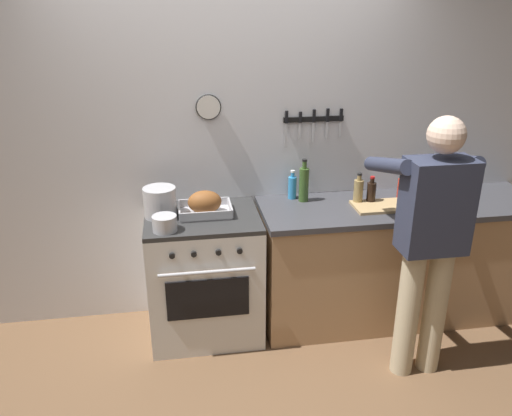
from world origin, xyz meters
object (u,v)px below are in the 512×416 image
object	(u,v)px
bottle_hot_sauce	(401,188)
stove	(205,275)
cutting_board	(379,206)
bottle_soy_sauce	(371,192)
roasting_pan	(205,204)
saucepan	(165,223)
stock_pot	(160,202)
bottle_dish_soap	(292,187)
bottle_vinegar	(358,191)
bottle_olive_oil	(304,184)
person_cook	(430,235)

from	to	relation	value
bottle_hot_sauce	stove	bearing A→B (deg)	-175.50
cutting_board	bottle_soy_sauce	size ratio (longest dim) A/B	1.79
bottle_soy_sauce	stove	bearing A→B (deg)	-178.29
bottle_soy_sauce	bottle_hot_sauce	xyz separation A→B (m)	(0.25, 0.08, -0.01)
stove	bottle_hot_sauce	size ratio (longest dim) A/B	4.79
stove	cutting_board	bearing A→B (deg)	-2.40
stove	roasting_pan	bearing A→B (deg)	47.43
bottle_soy_sauce	saucepan	bearing A→B (deg)	-170.47
stove	bottle_hot_sauce	distance (m)	1.54
roasting_pan	cutting_board	world-z (taller)	roasting_pan
stock_pot	bottle_dish_soap	distance (m)	0.95
bottle_hot_sauce	roasting_pan	bearing A→B (deg)	-176.37
bottle_vinegar	bottle_olive_oil	bearing A→B (deg)	161.96
saucepan	bottle_hot_sauce	xyz separation A→B (m)	(1.69, 0.32, 0.03)
stove	bottle_hot_sauce	xyz separation A→B (m)	(1.44, 0.11, 0.53)
person_cook	roasting_pan	size ratio (longest dim) A/B	4.72
roasting_pan	bottle_vinegar	size ratio (longest dim) A/B	1.55
stock_pot	stove	bearing A→B (deg)	-8.04
stove	bottle_vinegar	world-z (taller)	bottle_vinegar
roasting_pan	bottle_vinegar	world-z (taller)	bottle_vinegar
saucepan	bottle_soy_sauce	world-z (taller)	bottle_soy_sauce
stove	person_cook	world-z (taller)	person_cook
roasting_pan	bottle_hot_sauce	world-z (taller)	bottle_hot_sauce
stock_pot	bottle_dish_soap	xyz separation A→B (m)	(0.94, 0.19, -0.01)
roasting_pan	bottle_soy_sauce	size ratio (longest dim) A/B	1.75
stove	bottle_soy_sauce	size ratio (longest dim) A/B	4.48
bottle_hot_sauce	saucepan	bearing A→B (deg)	-169.30
saucepan	cutting_board	bearing A→B (deg)	6.00
saucepan	bottle_hot_sauce	world-z (taller)	bottle_hot_sauce
bottle_vinegar	bottle_dish_soap	world-z (taller)	bottle_vinegar
stove	person_cook	bearing A→B (deg)	-25.58
roasting_pan	saucepan	bearing A→B (deg)	-139.17
stove	cutting_board	size ratio (longest dim) A/B	2.50
stove	cutting_board	xyz separation A→B (m)	(1.22, -0.05, 0.46)
stove	saucepan	xyz separation A→B (m)	(-0.24, -0.21, 0.50)
cutting_board	bottle_dish_soap	bearing A→B (deg)	153.72
saucepan	bottle_soy_sauce	xyz separation A→B (m)	(1.43, 0.24, 0.03)
cutting_board	bottle_olive_oil	distance (m)	0.55
bottle_olive_oil	bottle_hot_sauce	bearing A→B (deg)	-3.86
person_cook	bottle_olive_oil	bearing A→B (deg)	23.13
person_cook	roasting_pan	distance (m)	1.44
cutting_board	bottle_hot_sauce	world-z (taller)	bottle_hot_sauce
stove	saucepan	bearing A→B (deg)	-139.83
stove	bottle_olive_oil	xyz separation A→B (m)	(0.73, 0.16, 0.58)
cutting_board	bottle_vinegar	bearing A→B (deg)	143.08
saucepan	bottle_olive_oil	bearing A→B (deg)	20.60
stove	bottle_olive_oil	distance (m)	0.95
person_cook	roasting_pan	world-z (taller)	person_cook
person_cook	cutting_board	bearing A→B (deg)	-4.76
stock_pot	bottle_dish_soap	world-z (taller)	bottle_dish_soap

